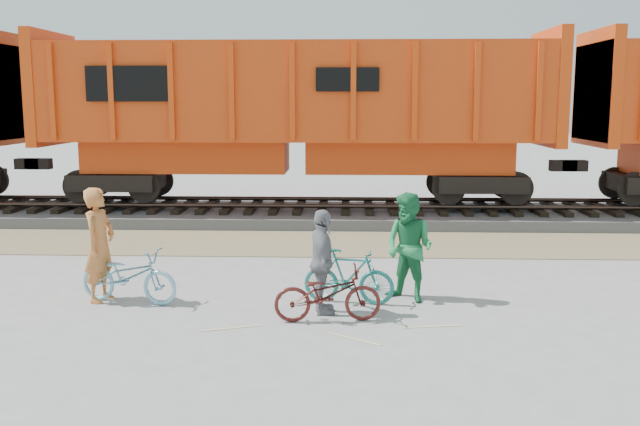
# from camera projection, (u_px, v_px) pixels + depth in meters

# --- Properties ---
(ground) EXTENTS (120.00, 120.00, 0.00)m
(ground) POSITION_uv_depth(u_px,v_px,m) (302.00, 313.00, 11.24)
(ground) COLOR #9E9E99
(ground) RESTS_ON ground
(gravel_strip) EXTENTS (120.00, 3.00, 0.02)m
(gravel_strip) POSITION_uv_depth(u_px,v_px,m) (317.00, 243.00, 16.67)
(gravel_strip) COLOR #8F8158
(gravel_strip) RESTS_ON ground
(ballast_bed) EXTENTS (120.00, 4.00, 0.30)m
(ballast_bed) POSITION_uv_depth(u_px,v_px,m) (323.00, 214.00, 20.10)
(ballast_bed) COLOR slate
(ballast_bed) RESTS_ON ground
(track) EXTENTS (120.00, 2.60, 0.24)m
(track) POSITION_uv_depth(u_px,v_px,m) (323.00, 203.00, 20.05)
(track) COLOR black
(track) RESTS_ON ballast_bed
(hopper_car_center) EXTENTS (14.00, 3.13, 4.65)m
(hopper_car_center) POSITION_uv_depth(u_px,v_px,m) (297.00, 112.00, 19.68)
(hopper_car_center) COLOR black
(hopper_car_center) RESTS_ON track
(bicycle_blue) EXTENTS (1.82, 0.99, 0.91)m
(bicycle_blue) POSITION_uv_depth(u_px,v_px,m) (129.00, 276.00, 11.77)
(bicycle_blue) COLOR #76BAD4
(bicycle_blue) RESTS_ON ground
(bicycle_teal) EXTENTS (1.57, 0.72, 0.91)m
(bicycle_teal) POSITION_uv_depth(u_px,v_px,m) (349.00, 276.00, 11.73)
(bicycle_teal) COLOR #1D756D
(bicycle_teal) RESTS_ON ground
(bicycle_maroon) EXTENTS (1.67, 0.75, 0.85)m
(bicycle_maroon) POSITION_uv_depth(u_px,v_px,m) (328.00, 294.00, 10.77)
(bicycle_maroon) COLOR #4E1A16
(bicycle_maroon) RESTS_ON ground
(person_solo) EXTENTS (0.57, 0.77, 1.91)m
(person_solo) POSITION_uv_depth(u_px,v_px,m) (100.00, 245.00, 11.81)
(person_solo) COLOR #C67136
(person_solo) RESTS_ON ground
(person_man) EXTENTS (1.12, 1.09, 1.82)m
(person_man) POSITION_uv_depth(u_px,v_px,m) (409.00, 247.00, 11.82)
(person_man) COLOR #227D46
(person_man) RESTS_ON ground
(person_woman) EXTENTS (0.52, 1.01, 1.66)m
(person_woman) POSITION_uv_depth(u_px,v_px,m) (322.00, 262.00, 11.11)
(person_woman) COLOR gray
(person_woman) RESTS_ON ground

